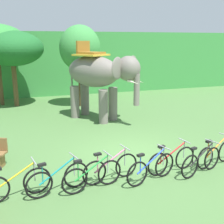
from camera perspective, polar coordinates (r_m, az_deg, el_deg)
The scene contains 13 objects.
ground_plane at distance 9.71m, azimuth 4.06°, elevation -8.67°, with size 80.00×80.00×0.00m, color #4C753D.
foliage_hedge at distance 22.98m, azimuth -9.78°, elevation 10.17°, with size 36.00×6.00×4.39m, color #3D8E42.
tree_center_right at distance 17.30m, azimuth -19.70°, elevation 12.06°, with size 3.56×3.56×4.36m.
tree_far_right at distance 16.47m, azimuth -6.54°, elevation 12.71°, with size 2.35×2.35×4.67m.
elephant at distance 13.45m, azimuth -2.74°, elevation 7.55°, with size 3.40×3.93×3.78m.
bike_yellow at distance 7.45m, azimuth -18.90°, elevation -13.72°, with size 1.69×0.52×0.92m.
bike_teal at distance 7.44m, azimuth -10.92°, elevation -13.21°, with size 1.67×0.61×0.92m.
bike_green at distance 7.48m, azimuth -4.00°, elevation -12.81°, with size 1.69×0.54×0.92m.
bike_pink at distance 7.86m, azimuth -0.28°, elevation -11.33°, with size 1.69×0.53×0.92m.
bike_blue at distance 7.92m, azimuth 7.99°, elevation -11.30°, with size 1.66×0.64×0.92m.
bike_red at distance 8.53m, azimuth 12.04°, elevation -9.53°, with size 1.70×0.52×0.92m.
bike_black at distance 8.65m, azimuth 17.71°, elevation -9.56°, with size 1.65×0.66×0.92m.
bike_orange at distance 9.35m, azimuth 20.35°, elevation -7.97°, with size 1.66×0.63×0.92m.
Camera 1 is at (-3.44, -8.25, 3.80)m, focal length 44.89 mm.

